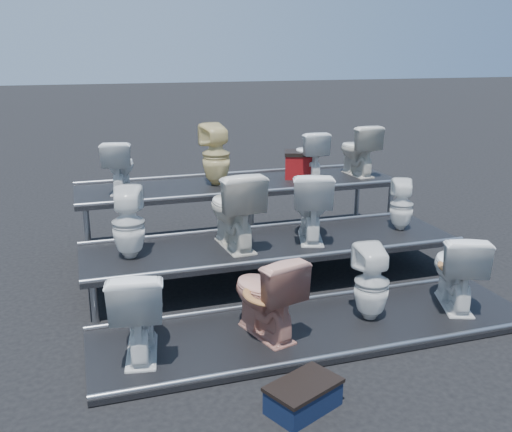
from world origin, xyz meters
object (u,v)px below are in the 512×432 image
object	(u,v)px
toilet_5	(234,209)
toilet_9	(216,155)
red_crate	(301,166)
toilet_1	(265,294)
toilet_3	(456,269)
toilet_11	(358,150)
toilet_8	(119,166)
toilet_2	(372,283)
toilet_0	(138,310)
toilet_6	(311,205)
toilet_4	(128,223)
step_stool	(303,398)
toilet_7	(402,205)
toilet_10	(309,155)

from	to	relation	value
toilet_5	toilet_9	distance (m)	1.36
toilet_9	red_crate	size ratio (longest dim) A/B	1.81
toilet_1	toilet_3	xyz separation A→B (m)	(2.01, 0.00, 0.00)
toilet_3	toilet_11	distance (m)	2.72
toilet_8	red_crate	xyz separation A→B (m)	(2.42, 0.06, -0.16)
toilet_2	toilet_11	xyz separation A→B (m)	(1.16, 2.60, 0.79)
toilet_0	toilet_5	distance (m)	1.81
toilet_8	toilet_9	xyz separation A→B (m)	(1.22, 0.00, 0.07)
toilet_1	toilet_6	xyz separation A→B (m)	(0.97, 1.30, 0.41)
toilet_0	toilet_4	bearing A→B (deg)	-83.76
toilet_4	toilet_8	xyz separation A→B (m)	(0.04, 1.30, 0.35)
toilet_9	step_stool	xyz separation A→B (m)	(-0.26, -3.68, -1.16)
toilet_0	toilet_6	size ratio (longest dim) A/B	1.00
toilet_1	toilet_2	world-z (taller)	toilet_1
toilet_5	toilet_7	world-z (taller)	toilet_5
toilet_3	toilet_4	size ratio (longest dim) A/B	1.05
toilet_1	toilet_7	bearing A→B (deg)	-164.75
toilet_1	toilet_6	distance (m)	1.67
toilet_4	toilet_7	world-z (taller)	toilet_4
toilet_2	toilet_3	xyz separation A→B (m)	(0.94, 0.00, 0.03)
toilet_0	toilet_7	world-z (taller)	toilet_7
toilet_0	toilet_7	distance (m)	3.54
toilet_11	step_stool	xyz separation A→B (m)	(-2.29, -3.68, -1.12)
toilet_11	toilet_6	bearing A→B (deg)	43.39
toilet_0	toilet_8	size ratio (longest dim) A/B	1.25
toilet_0	toilet_3	xyz separation A→B (m)	(3.13, 0.00, -0.01)
toilet_6	toilet_5	bearing A→B (deg)	17.92
toilet_0	toilet_5	world-z (taller)	toilet_5
toilet_8	toilet_9	world-z (taller)	toilet_9
toilet_6	toilet_11	bearing A→B (deg)	-115.88
toilet_10	red_crate	xyz separation A→B (m)	(-0.09, 0.06, -0.17)
toilet_1	toilet_4	size ratio (longest dim) A/B	1.05
toilet_0	toilet_8	bearing A→B (deg)	-83.14
toilet_4	toilet_11	distance (m)	3.55
toilet_10	toilet_1	bearing A→B (deg)	61.12
toilet_5	toilet_7	distance (m)	2.09
toilet_1	toilet_10	size ratio (longest dim) A/B	1.21
toilet_11	toilet_7	bearing A→B (deg)	84.31
toilet_2	toilet_6	bearing A→B (deg)	-81.65
toilet_1	toilet_2	size ratio (longest dim) A/B	1.07
toilet_4	step_stool	distance (m)	2.68
toilet_7	toilet_8	world-z (taller)	toilet_8
toilet_9	toilet_4	bearing A→B (deg)	34.01
toilet_2	toilet_11	distance (m)	2.95
toilet_0	toilet_7	xyz separation A→B (m)	(3.28, 1.30, 0.30)
toilet_7	toilet_6	bearing A→B (deg)	23.18
toilet_10	toilet_11	distance (m)	0.73
toilet_2	toilet_5	world-z (taller)	toilet_5
toilet_8	red_crate	world-z (taller)	toilet_8
toilet_11	toilet_10	bearing A→B (deg)	-2.81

